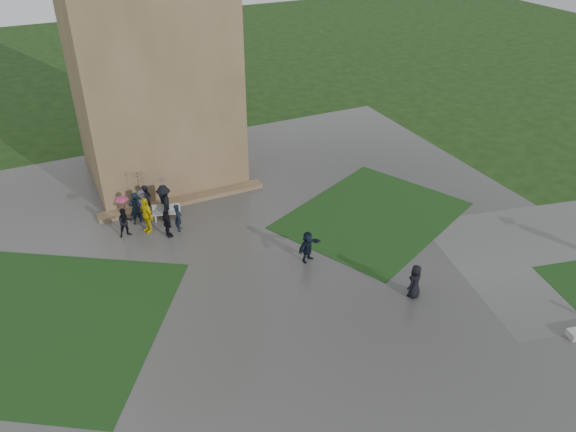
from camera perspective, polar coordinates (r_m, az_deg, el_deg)
name	(u,v)px	position (r m, az deg, el deg)	size (l,w,h in m)	color
ground	(260,322)	(22.62, -2.89, -10.74)	(120.00, 120.00, 0.00)	black
plaza	(241,293)	(24.04, -4.76, -7.82)	(34.00, 34.00, 0.02)	#3B3A38
lawn_inset_left	(22,322)	(24.88, -25.38, -9.73)	(11.00, 9.00, 0.01)	black
lawn_inset_right	(373,215)	(29.49, 8.62, 0.07)	(9.00, 7.00, 0.01)	black
tower	(143,14)	(31.86, -14.52, 19.26)	(8.00, 8.00, 18.00)	brown
tower_plinth	(184,200)	(30.85, -10.57, 1.60)	(9.00, 0.80, 0.22)	brown
bench	(166,212)	(29.30, -12.24, 0.40)	(1.47, 0.81, 0.82)	#A4A5A0
visitor_cluster	(151,204)	(28.74, -13.71, 1.16)	(3.10, 3.51, 2.59)	black
pedestrian_mid	(308,246)	(25.42, 2.02, -3.12)	(1.40, 0.50, 1.51)	black
pedestrian_near	(415,281)	(23.92, 12.79, -6.48)	(0.75, 0.51, 1.53)	black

